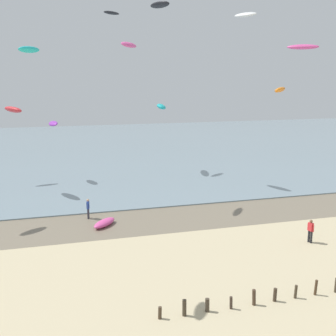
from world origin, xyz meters
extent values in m
cube|color=#7A6D59|center=(0.00, 22.58, 0.00)|extent=(120.00, 6.50, 0.01)
cube|color=gray|center=(0.00, 60.83, 0.05)|extent=(160.00, 70.00, 0.10)
cylinder|color=#49392A|center=(-2.73, 8.09, 0.31)|extent=(0.20, 0.19, 0.63)
cylinder|color=#403729|center=(-1.49, 8.03, 0.42)|extent=(0.21, 0.22, 0.85)
cylinder|color=#42372B|center=(-0.25, 8.09, 0.35)|extent=(0.22, 0.23, 0.70)
cylinder|color=#3E3129|center=(1.01, 8.00, 0.34)|extent=(0.18, 0.17, 0.68)
cylinder|color=#473527|center=(2.32, 8.04, 0.42)|extent=(0.20, 0.22, 0.86)
cylinder|color=#3F3226|center=(3.56, 8.08, 0.37)|extent=(0.20, 0.21, 0.74)
cylinder|color=#443829|center=(4.80, 8.07, 0.37)|extent=(0.19, 0.16, 0.75)
cylinder|color=#4A3726|center=(6.04, 8.08, 0.43)|extent=(0.18, 0.17, 0.87)
cylinder|color=#443A2A|center=(7.31, 8.05, 0.41)|extent=(0.20, 0.18, 0.84)
cylinder|color=#232328|center=(10.20, 14.73, 0.44)|extent=(0.16, 0.16, 0.88)
cylinder|color=#232328|center=(10.14, 14.94, 0.44)|extent=(0.16, 0.16, 0.88)
cube|color=red|center=(10.17, 14.83, 1.18)|extent=(0.30, 0.40, 0.60)
sphere|color=brown|center=(10.17, 14.83, 1.60)|extent=(0.22, 0.22, 0.22)
cylinder|color=red|center=(10.23, 14.60, 1.13)|extent=(0.09, 0.09, 0.52)
cylinder|color=red|center=(10.11, 15.07, 1.13)|extent=(0.09, 0.09, 0.52)
cylinder|color=#383842|center=(-4.60, 24.68, 0.44)|extent=(0.16, 0.16, 0.88)
cylinder|color=#383842|center=(-4.64, 24.46, 0.44)|extent=(0.16, 0.16, 0.88)
cube|color=#2D4CA5|center=(-4.62, 24.57, 1.18)|extent=(0.28, 0.39, 0.60)
sphere|color=tan|center=(-4.62, 24.57, 1.60)|extent=(0.22, 0.22, 0.22)
cylinder|color=#2D4CA5|center=(-4.58, 24.81, 1.13)|extent=(0.09, 0.09, 0.52)
cylinder|color=#2D4CA5|center=(-4.67, 24.34, 1.13)|extent=(0.09, 0.09, 0.52)
ellipsoid|color=#E54C99|center=(-3.57, 22.36, 0.26)|extent=(2.38, 2.52, 0.51)
ellipsoid|color=purple|center=(-6.88, 39.22, 6.57)|extent=(1.51, 2.71, 0.75)
ellipsoid|color=#E54C99|center=(18.71, 30.64, 14.74)|extent=(3.36, 2.59, 0.68)
ellipsoid|color=#19B2B7|center=(6.04, 40.81, 8.12)|extent=(2.09, 3.77, 0.91)
ellipsoid|color=black|center=(4.56, 35.72, 19.08)|extent=(2.17, 3.37, 0.82)
ellipsoid|color=black|center=(0.62, 43.45, 19.16)|extent=(2.48, 2.11, 0.45)
ellipsoid|color=#19B2B7|center=(-8.20, 12.88, 12.98)|extent=(1.42, 1.90, 0.42)
ellipsoid|color=#E54C99|center=(-0.27, 28.01, 14.40)|extent=(2.29, 2.61, 0.70)
ellipsoid|color=red|center=(-10.67, 34.59, 8.52)|extent=(2.54, 3.59, 0.85)
ellipsoid|color=white|center=(13.66, 34.13, 18.20)|extent=(2.28, 2.85, 0.76)
ellipsoid|color=orange|center=(8.59, 17.37, 10.75)|extent=(1.87, 1.94, 0.55)
camera|label=1|loc=(-7.55, -10.52, 11.63)|focal=46.13mm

